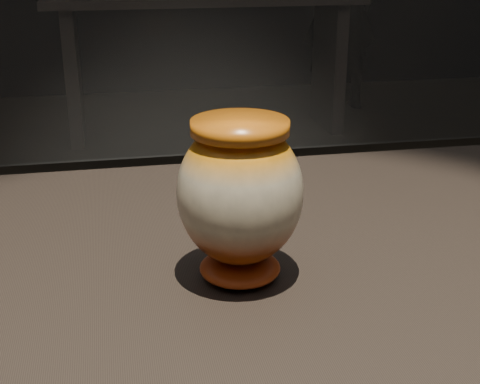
% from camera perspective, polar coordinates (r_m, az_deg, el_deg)
% --- Properties ---
extents(main_vase, '(0.18, 0.18, 0.19)m').
position_cam_1_polar(main_vase, '(0.73, -0.00, -0.25)').
color(main_vase, maroon).
rests_on(main_vase, display_plinth).
extents(back_shelf, '(2.00, 0.60, 0.90)m').
position_cam_1_polar(back_shelf, '(4.45, -3.02, 13.05)').
color(back_shelf, black).
rests_on(back_shelf, ground).
extents(visitor, '(0.58, 0.38, 1.58)m').
position_cam_1_polar(visitor, '(5.16, 8.56, 15.73)').
color(visitor, black).
rests_on(visitor, ground).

